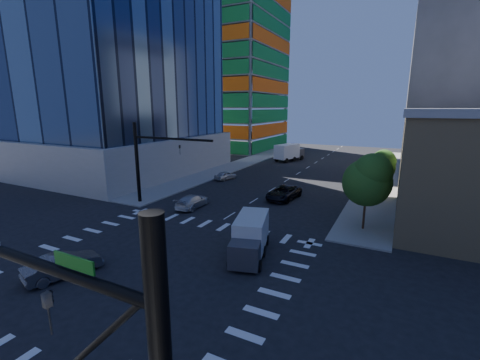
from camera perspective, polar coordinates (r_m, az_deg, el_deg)
The scene contains 14 objects.
ground at distance 23.68m, azimuth -16.39°, elevation -14.68°, with size 160.00×160.00×0.00m, color black.
road_markings at distance 23.68m, azimuth -16.39°, elevation -14.67°, with size 20.00×20.00×0.01m, color silver.
sidewalk_ne at distance 56.12m, azimuth 23.84°, elevation 0.75°, with size 5.00×60.00×0.15m, color gray.
sidewalk_nw at distance 62.37m, azimuth 0.32°, elevation 2.96°, with size 5.00×60.00×0.15m, color gray.
construction_building at distance 88.89m, azimuth -2.17°, elevation 21.77°, with size 25.16×34.50×70.60m.
signal_mast_nw at distance 36.71m, azimuth -16.22°, elevation 4.10°, with size 10.20×0.40×9.00m.
tree_south at distance 29.66m, azimuth 21.91°, elevation 0.12°, with size 4.16×4.16×6.82m.
tree_north at distance 41.55m, azimuth 23.76°, elevation 2.38°, with size 3.54×3.52×5.78m.
car_nb_far at distance 38.57m, azimuth 7.80°, elevation -2.23°, with size 2.65×5.75×1.60m, color black.
car_sb_near at distance 35.52m, azimuth -8.43°, elevation -3.73°, with size 1.97×4.85×1.41m, color silver.
car_sb_mid at distance 48.61m, azimuth -2.59°, elevation 0.82°, with size 1.53×3.81×1.30m, color silver.
car_sb_cross at distance 24.30m, azimuth -28.92°, elevation -13.09°, with size 1.62×4.64×1.53m, color #49494D.
box_truck_near at distance 23.75m, azimuth 1.71°, elevation -10.72°, with size 3.64×5.79×2.82m.
box_truck_far at distance 66.65m, azimuth 8.88°, elevation 4.70°, with size 4.69×7.07×3.42m.
Camera 1 is at (14.81, -15.05, 10.72)m, focal length 24.00 mm.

